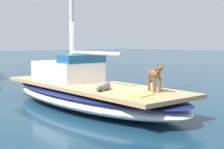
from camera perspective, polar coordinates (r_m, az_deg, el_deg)
The scene contains 7 objects.
ground_plane at distance 9.77m, azimuth -3.93°, elevation -5.48°, with size 120.00×120.00×0.00m, color #143347.
sailboat_main at distance 9.71m, azimuth -3.94°, elevation -3.54°, with size 2.79×7.33×0.66m.
cabin_house at distance 10.56m, azimuth -7.49°, elevation 0.82°, with size 1.49×2.27×0.84m.
dog_brown at distance 8.15m, azimuth 7.42°, elevation -0.03°, with size 0.51×0.87×0.70m.
dog_grey at distance 8.39m, azimuth -1.50°, elevation -1.99°, with size 0.88×0.53×0.22m.
deck_winch at distance 8.76m, azimuth 6.87°, elevation -1.77°, with size 0.16×0.16×0.21m.
deck_towel at distance 7.57m, azimuth 5.01°, elevation -3.54°, with size 0.56×0.36×0.03m, color #D8D14C.
Camera 1 is at (-5.88, -7.58, 1.87)m, focal length 53.09 mm.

